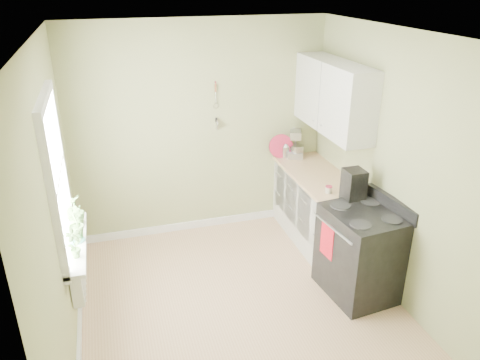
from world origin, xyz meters
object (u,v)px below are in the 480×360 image
object	(u,v)px
stand_mixer	(295,143)
kettle	(285,150)
coffee_maker	(353,186)
stove	(361,252)

from	to	relation	value
stand_mixer	kettle	bearing A→B (deg)	-171.91
kettle	coffee_maker	bearing A→B (deg)	-81.85
stove	coffee_maker	xyz separation A→B (m)	(0.04, 0.35, 0.60)
stove	stand_mixer	world-z (taller)	stand_mixer
stand_mixer	coffee_maker	world-z (taller)	stand_mixer
stove	stand_mixer	xyz separation A→B (m)	(-0.02, 1.79, 0.60)
kettle	stand_mixer	bearing A→B (deg)	8.09
coffee_maker	stand_mixer	bearing A→B (deg)	92.47
stand_mixer	kettle	distance (m)	0.16
kettle	stove	bearing A→B (deg)	-84.84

